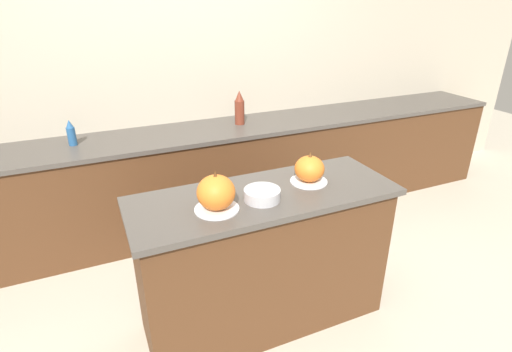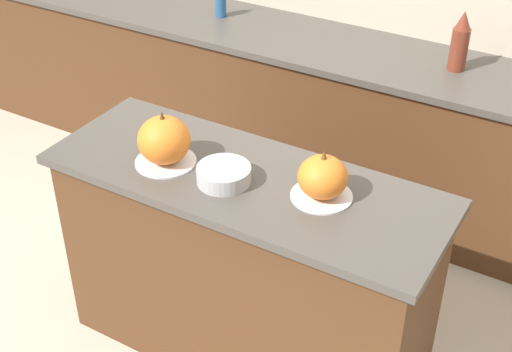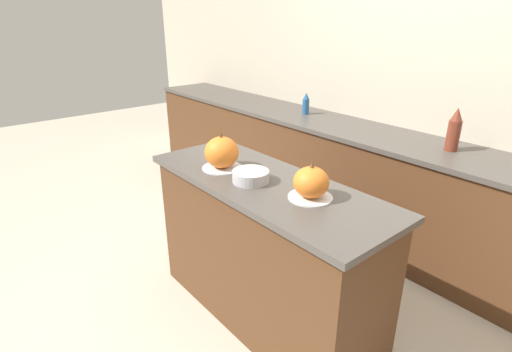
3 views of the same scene
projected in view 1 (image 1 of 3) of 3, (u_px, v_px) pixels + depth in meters
ground_plane at (264, 317)px, 2.59m from camera, size 12.00×12.00×0.00m
wall_back at (186, 79)px, 3.41m from camera, size 8.00×0.06×2.50m
kitchen_island at (264, 259)px, 2.40m from camera, size 1.52×0.56×0.90m
back_counter at (202, 179)px, 3.47m from camera, size 6.00×0.60×0.88m
pumpkin_cake_left at (216, 193)px, 2.01m from camera, size 0.23×0.23×0.22m
pumpkin_cake_right at (309, 170)px, 2.32m from camera, size 0.22×0.22×0.19m
bottle_tall at (240, 108)px, 3.40m from camera, size 0.08×0.08×0.29m
bottle_short at (71, 133)px, 2.94m from camera, size 0.06×0.06×0.19m
mixing_bowl at (262, 195)px, 2.13m from camera, size 0.20×0.20×0.06m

